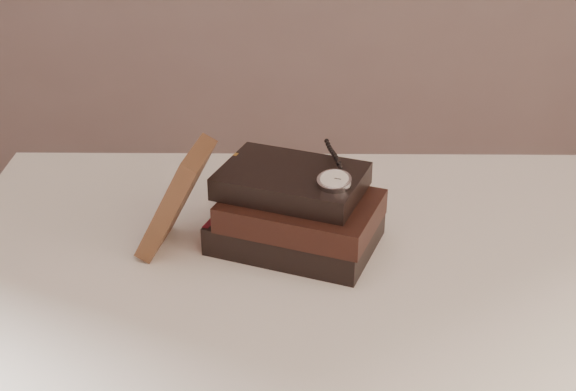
{
  "coord_description": "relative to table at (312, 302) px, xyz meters",
  "views": [
    {
      "loc": [
        -0.02,
        -0.58,
        1.32
      ],
      "look_at": [
        -0.03,
        0.36,
        0.82
      ],
      "focal_mm": 49.72,
      "sensor_mm": 36.0,
      "label": 1
    }
  ],
  "objects": [
    {
      "name": "eyeglasses",
      "position": [
        -0.07,
        0.1,
        0.15
      ],
      "size": [
        0.12,
        0.13,
        0.04
      ],
      "color": "silver",
      "rests_on": "book_stack"
    },
    {
      "name": "journal",
      "position": [
        -0.18,
        -0.0,
        0.17
      ],
      "size": [
        0.11,
        0.11,
        0.15
      ],
      "primitive_type": "cube",
      "rotation": [
        0.0,
        0.48,
        -0.18
      ],
      "color": "#412719",
      "rests_on": "table"
    },
    {
      "name": "book_stack",
      "position": [
        -0.02,
        0.01,
        0.14
      ],
      "size": [
        0.25,
        0.22,
        0.11
      ],
      "color": "black",
      "rests_on": "table"
    },
    {
      "name": "table",
      "position": [
        0.0,
        0.0,
        0.0
      ],
      "size": [
        1.0,
        0.6,
        0.75
      ],
      "color": "white",
      "rests_on": "ground"
    },
    {
      "name": "pocket_watch",
      "position": [
        0.03,
        -0.02,
        0.21
      ],
      "size": [
        0.06,
        0.15,
        0.02
      ],
      "color": "silver",
      "rests_on": "book_stack"
    }
  ]
}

